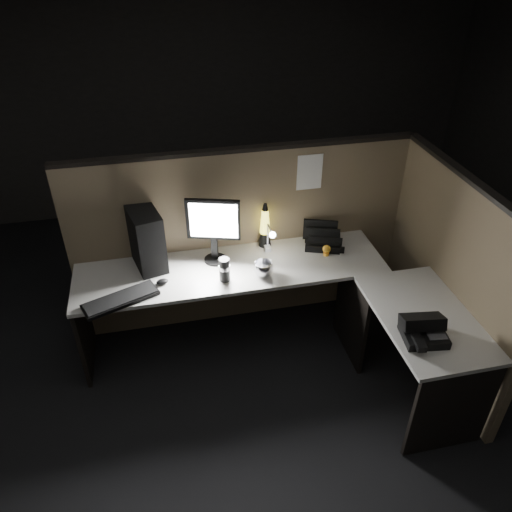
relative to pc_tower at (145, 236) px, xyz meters
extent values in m
plane|color=black|center=(0.75, -0.81, -0.96)|extent=(6.00, 6.00, 0.00)
plane|color=#282623|center=(0.75, 2.19, 0.39)|extent=(6.00, 0.00, 6.00)
cube|color=brown|center=(0.75, 0.12, -0.21)|extent=(2.66, 0.06, 1.50)
cube|color=brown|center=(2.08, -0.71, -0.21)|extent=(0.06, 1.66, 1.50)
cube|color=#ACA9A2|center=(0.60, -0.21, -0.24)|extent=(2.30, 0.60, 0.03)
cube|color=#ACA9A2|center=(1.75, -1.01, -0.24)|extent=(0.60, 1.00, 0.03)
cube|color=black|center=(-0.53, -0.21, -0.61)|extent=(0.03, 0.55, 0.70)
cube|color=black|center=(1.75, -1.49, -0.61)|extent=(0.55, 0.03, 0.70)
cube|color=black|center=(1.47, -0.51, -0.61)|extent=(0.03, 0.55, 0.70)
cube|color=black|center=(0.00, 0.00, 0.00)|extent=(0.29, 0.47, 0.45)
cylinder|color=black|center=(0.50, -0.09, -0.22)|extent=(0.17, 0.17, 0.01)
cube|color=black|center=(0.50, -0.07, -0.12)|extent=(0.06, 0.05, 0.19)
cube|color=black|center=(0.50, -0.07, 0.12)|extent=(0.39, 0.14, 0.32)
cube|color=white|center=(0.50, -0.09, 0.12)|extent=(0.33, 0.10, 0.27)
cube|color=black|center=(-0.20, -0.43, -0.21)|extent=(0.54, 0.35, 0.02)
ellipsoid|color=black|center=(0.09, -0.30, -0.21)|extent=(0.10, 0.08, 0.03)
cube|color=white|center=(0.92, -0.04, -0.21)|extent=(0.04, 0.06, 0.03)
cylinder|color=white|center=(0.92, -0.04, -0.09)|extent=(0.01, 0.01, 0.20)
cylinder|color=white|center=(0.92, -0.10, 0.01)|extent=(0.01, 0.13, 0.01)
sphere|color=white|center=(0.92, -0.18, 0.00)|extent=(0.05, 0.05, 0.05)
cube|color=black|center=(1.36, -0.06, -0.20)|extent=(0.34, 0.32, 0.05)
cube|color=black|center=(1.36, -0.10, -0.16)|extent=(0.26, 0.11, 0.10)
cube|color=black|center=(1.36, 0.02, -0.11)|extent=(0.26, 0.11, 0.18)
cone|color=black|center=(0.91, 0.04, -0.17)|extent=(0.10, 0.10, 0.12)
cone|color=yellow|center=(0.91, 0.04, -0.01)|extent=(0.08, 0.08, 0.20)
sphere|color=#8E4B14|center=(0.91, 0.04, -0.07)|extent=(0.04, 0.04, 0.04)
sphere|color=#8E4B14|center=(0.91, 0.04, 0.00)|extent=(0.03, 0.03, 0.03)
cone|color=black|center=(0.91, 0.04, 0.11)|extent=(0.05, 0.05, 0.05)
cylinder|color=black|center=(0.53, -0.35, -0.14)|extent=(0.08, 0.08, 0.18)
imported|color=silver|center=(0.81, -0.35, -0.17)|extent=(0.15, 0.15, 0.11)
sphere|color=#F6A526|center=(1.34, -0.20, -0.17)|extent=(0.06, 0.06, 0.06)
cube|color=white|center=(1.26, 0.09, 0.35)|extent=(0.20, 0.00, 0.28)
cube|color=black|center=(1.63, -1.20, -0.20)|extent=(0.29, 0.26, 0.06)
cube|color=black|center=(1.63, -1.16, -0.13)|extent=(0.28, 0.19, 0.12)
cube|color=black|center=(1.55, -1.26, -0.16)|extent=(0.08, 0.20, 0.04)
cube|color=#3F3F42|center=(1.68, -1.24, -0.17)|extent=(0.13, 0.13, 0.00)
camera|label=1|loc=(0.13, -3.19, 1.94)|focal=35.00mm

